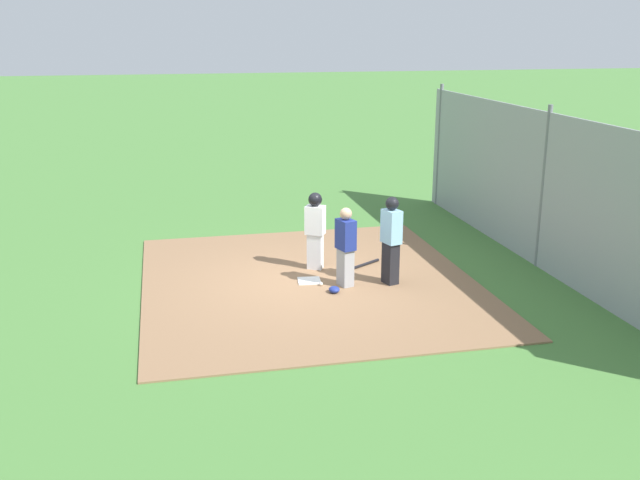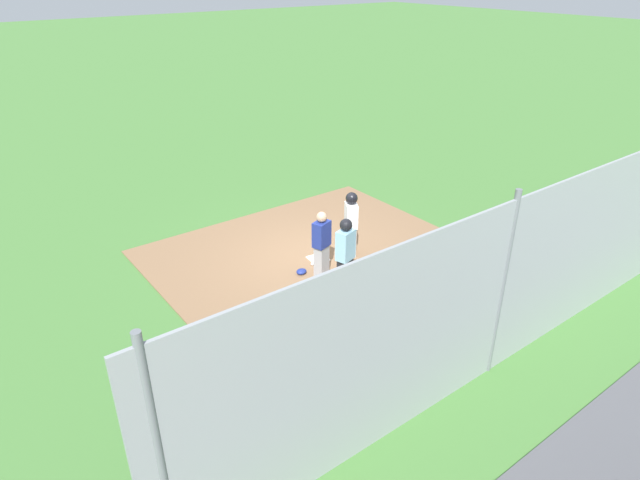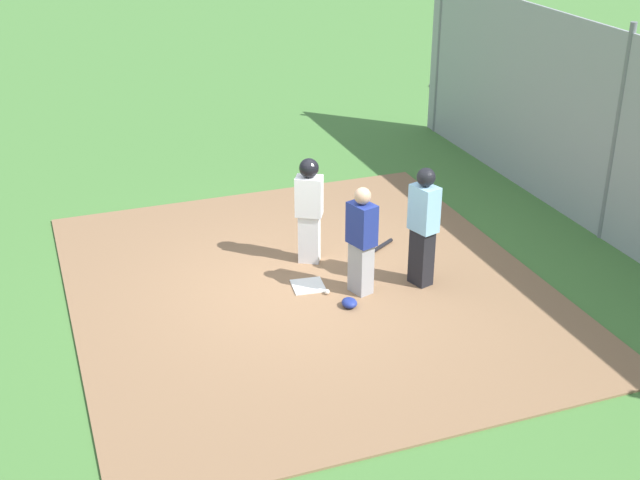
{
  "view_description": "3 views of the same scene",
  "coord_description": "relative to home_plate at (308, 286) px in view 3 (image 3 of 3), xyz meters",
  "views": [
    {
      "loc": [
        -13.0,
        2.68,
        4.78
      ],
      "look_at": [
        0.42,
        -0.31,
        0.73
      ],
      "focal_mm": 40.31,
      "sensor_mm": 36.0,
      "label": 1
    },
    {
      "loc": [
        -6.76,
        -9.03,
        6.28
      ],
      "look_at": [
        -0.3,
        -0.46,
        0.81
      ],
      "focal_mm": 30.52,
      "sensor_mm": 36.0,
      "label": 2
    },
    {
      "loc": [
        -9.79,
        3.41,
        5.69
      ],
      "look_at": [
        0.18,
        -0.24,
        0.63
      ],
      "focal_mm": 47.46,
      "sensor_mm": 36.0,
      "label": 3
    }
  ],
  "objects": [
    {
      "name": "backstop_fence",
      "position": [
        0.0,
        -4.89,
        1.56
      ],
      "size": [
        12.0,
        0.1,
        3.35
      ],
      "color": "#93999E",
      "rests_on": "ground_plane"
    },
    {
      "name": "dirt_infield",
      "position": [
        0.0,
        0.0,
        -0.03
      ],
      "size": [
        7.2,
        6.4,
        0.03
      ],
      "primitive_type": "cube",
      "color": "#896647",
      "rests_on": "ground_plane"
    },
    {
      "name": "baseball_bat",
      "position": [
        0.7,
        -1.35,
        0.02
      ],
      "size": [
        0.5,
        0.72,
        0.06
      ],
      "primitive_type": "cylinder",
      "rotation": [
        0.0,
        1.57,
        2.14
      ],
      "color": "black",
      "rests_on": "dirt_infield"
    },
    {
      "name": "catcher",
      "position": [
        -0.38,
        -0.63,
        0.78
      ],
      "size": [
        0.44,
        0.36,
        1.54
      ],
      "rotation": [
        0.0,
        0.0,
        1.87
      ],
      "color": "#9E9EA3",
      "rests_on": "dirt_infield"
    },
    {
      "name": "umpire",
      "position": [
        -0.44,
        -1.52,
        0.89
      ],
      "size": [
        0.44,
        0.36,
        1.72
      ],
      "rotation": [
        0.0,
        0.0,
        1.86
      ],
      "color": "black",
      "rests_on": "dirt_infield"
    },
    {
      "name": "baseball",
      "position": [
        -0.3,
        -0.17,
        0.03
      ],
      "size": [
        0.07,
        0.07,
        0.07
      ],
      "primitive_type": "sphere",
      "color": "white",
      "rests_on": "dirt_infield"
    },
    {
      "name": "ground_plane",
      "position": [
        0.0,
        0.0,
        -0.04
      ],
      "size": [
        140.0,
        140.0,
        0.0
      ],
      "primitive_type": "plane",
      "color": "#477A38"
    },
    {
      "name": "home_plate",
      "position": [
        0.0,
        0.0,
        0.0
      ],
      "size": [
        0.49,
        0.49,
        0.02
      ],
      "primitive_type": "cube",
      "rotation": [
        0.0,
        0.0,
        -0.12
      ],
      "color": "white",
      "rests_on": "dirt_infield"
    },
    {
      "name": "catcher_mask",
      "position": [
        -0.72,
        -0.33,
        0.05
      ],
      "size": [
        0.24,
        0.2,
        0.12
      ],
      "primitive_type": "ellipsoid",
      "color": "navy",
      "rests_on": "dirt_infield"
    },
    {
      "name": "runner",
      "position": [
        0.75,
        -0.28,
        0.9
      ],
      "size": [
        0.41,
        0.46,
        1.6
      ],
      "rotation": [
        0.0,
        0.0,
        2.64
      ],
      "color": "silver",
      "rests_on": "dirt_infield"
    }
  ]
}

